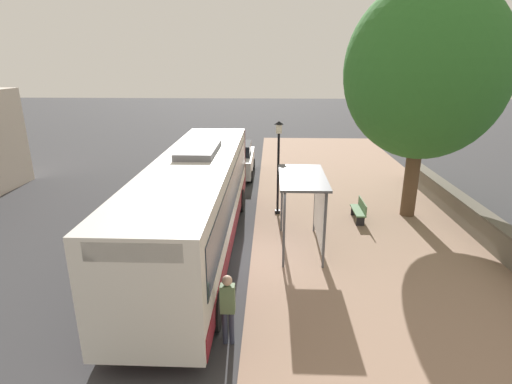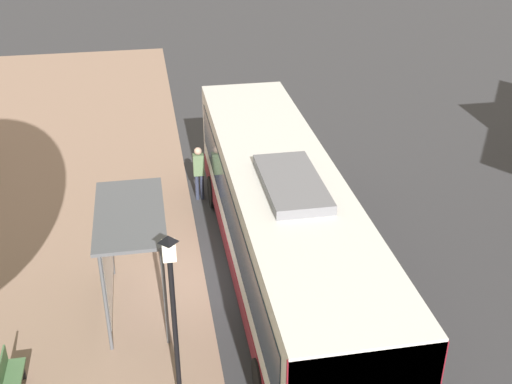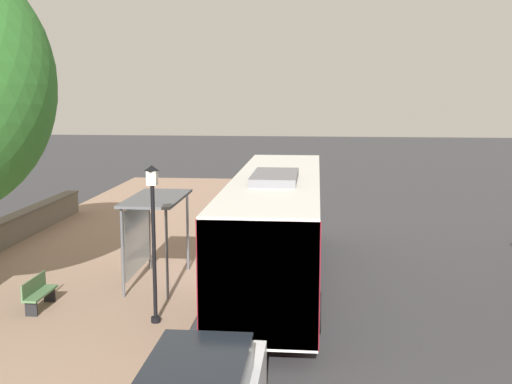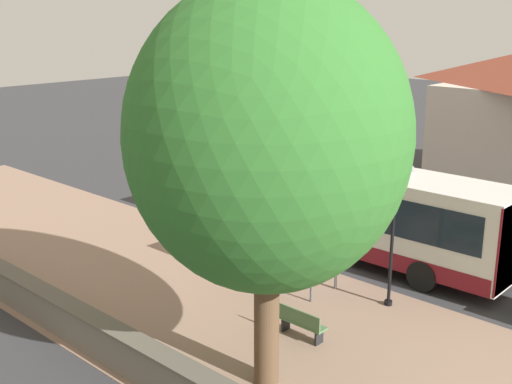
{
  "view_description": "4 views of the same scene",
  "coord_description": "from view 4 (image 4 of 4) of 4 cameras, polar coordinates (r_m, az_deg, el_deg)",
  "views": [
    {
      "loc": [
        -0.65,
        12.28,
        6.38
      ],
      "look_at": [
        -0.16,
        -0.36,
        2.2
      ],
      "focal_mm": 28.0,
      "sensor_mm": 36.0,
      "label": 1
    },
    {
      "loc": [
        -1.11,
        -13.56,
        9.97
      ],
      "look_at": [
        1.84,
        2.8,
        0.96
      ],
      "focal_mm": 45.0,
      "sensor_mm": 36.0,
      "label": 2
    },
    {
      "loc": [
        3.06,
        -19.28,
        5.9
      ],
      "look_at": [
        0.96,
        2.76,
        2.3
      ],
      "focal_mm": 45.0,
      "sensor_mm": 36.0,
      "label": 3
    },
    {
      "loc": [
        -16.75,
        -13.11,
        8.6
      ],
      "look_at": [
        0.13,
        2.38,
        2.12
      ],
      "focal_mm": 45.0,
      "sensor_mm": 36.0,
      "label": 4
    }
  ],
  "objects": [
    {
      "name": "street_lamp_near",
      "position": [
        19.24,
        12.05,
        -3.37
      ],
      "size": [
        0.28,
        0.28,
        4.03
      ],
      "color": "black",
      "rests_on": "ground"
    },
    {
      "name": "sidewalk_plaza",
      "position": [
        19.9,
        -4.03,
        -9.83
      ],
      "size": [
        9.0,
        44.0,
        0.02
      ],
      "color": "#937560",
      "rests_on": "ground"
    },
    {
      "name": "bench",
      "position": [
        17.76,
        4.02,
        -11.51
      ],
      "size": [
        0.4,
        1.45,
        0.88
      ],
      "color": "#4C7247",
      "rests_on": "ground"
    },
    {
      "name": "bus_shelter",
      "position": [
        20.39,
        2.63,
        -2.57
      ],
      "size": [
        1.57,
        3.22,
        2.67
      ],
      "color": "#515459",
      "rests_on": "ground"
    },
    {
      "name": "bus",
      "position": [
        23.53,
        8.0,
        -1.1
      ],
      "size": [
        2.66,
        12.38,
        3.52
      ],
      "color": "silver",
      "rests_on": "ground"
    },
    {
      "name": "shade_tree",
      "position": [
        13.85,
        1.03,
        4.85
      ],
      "size": [
        6.22,
        6.22,
        9.42
      ],
      "color": "brown",
      "rests_on": "ground"
    },
    {
      "name": "ground_plane",
      "position": [
        22.95,
        4.18,
        -6.26
      ],
      "size": [
        120.0,
        120.0,
        0.0
      ],
      "primitive_type": "plane",
      "color": "#353538",
      "rests_on": "ground"
    },
    {
      "name": "stone_wall",
      "position": [
        17.44,
        -13.98,
        -12.26
      ],
      "size": [
        0.6,
        20.0,
        1.05
      ],
      "color": "#6B6356",
      "rests_on": "ground"
    },
    {
      "name": "pedestrian",
      "position": [
        25.6,
        -3.12,
        -1.34
      ],
      "size": [
        0.34,
        0.24,
        1.8
      ],
      "color": "#2D3347",
      "rests_on": "ground"
    }
  ]
}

